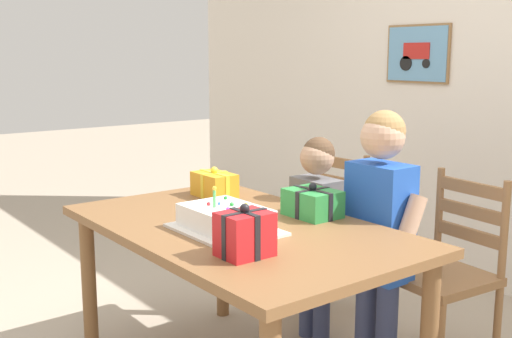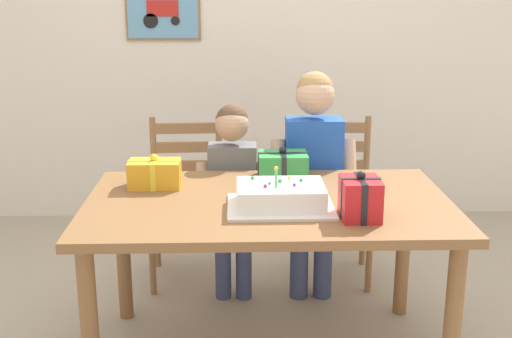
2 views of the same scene
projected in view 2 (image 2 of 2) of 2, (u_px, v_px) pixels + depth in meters
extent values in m
cube|color=silver|center=(255.00, 36.00, 4.62)|extent=(6.40, 0.08, 2.60)
cube|color=olive|center=(163.00, 11.00, 4.51)|extent=(0.51, 0.02, 0.39)
cube|color=#669EC6|center=(163.00, 11.00, 4.50)|extent=(0.48, 0.01, 0.36)
cube|color=red|center=(163.00, 8.00, 4.49)|extent=(0.22, 0.01, 0.11)
cylinder|color=black|center=(151.00, 21.00, 4.51)|extent=(0.10, 0.01, 0.10)
cylinder|color=black|center=(175.00, 21.00, 4.51)|extent=(0.06, 0.01, 0.06)
cube|color=brown|center=(268.00, 205.00, 2.85)|extent=(1.58, 0.95, 0.04)
cylinder|color=brown|center=(90.00, 332.00, 2.55)|extent=(0.07, 0.07, 0.71)
cylinder|color=brown|center=(452.00, 326.00, 2.60)|extent=(0.07, 0.07, 0.71)
cylinder|color=brown|center=(123.00, 252.00, 3.32)|extent=(0.07, 0.07, 0.71)
cylinder|color=brown|center=(403.00, 249.00, 3.36)|extent=(0.07, 0.07, 0.71)
cube|color=white|center=(280.00, 207.00, 2.75)|extent=(0.44, 0.34, 0.01)
cube|color=white|center=(281.00, 195.00, 2.74)|extent=(0.36, 0.26, 0.09)
cylinder|color=#56C666|center=(276.00, 179.00, 2.68)|extent=(0.01, 0.01, 0.07)
sphere|color=yellow|center=(276.00, 168.00, 2.67)|extent=(0.02, 0.02, 0.02)
sphere|color=yellow|center=(289.00, 178.00, 2.80)|extent=(0.02, 0.02, 0.02)
sphere|color=green|center=(301.00, 180.00, 2.77)|extent=(0.02, 0.02, 0.02)
sphere|color=green|center=(280.00, 181.00, 2.76)|extent=(0.02, 0.02, 0.02)
sphere|color=purple|center=(294.00, 185.00, 2.70)|extent=(0.02, 0.02, 0.02)
sphere|color=red|center=(265.00, 186.00, 2.68)|extent=(0.02, 0.02, 0.02)
sphere|color=green|center=(253.00, 178.00, 2.80)|extent=(0.02, 0.02, 0.02)
sphere|color=blue|center=(270.00, 183.00, 2.72)|extent=(0.01, 0.01, 0.01)
cube|color=#2D8E42|center=(283.00, 165.00, 3.17)|extent=(0.23, 0.18, 0.12)
cube|color=black|center=(283.00, 165.00, 3.17)|extent=(0.24, 0.02, 0.13)
cube|color=black|center=(283.00, 165.00, 3.17)|extent=(0.02, 0.19, 0.13)
sphere|color=black|center=(283.00, 150.00, 3.15)|extent=(0.04, 0.04, 0.04)
cube|color=red|center=(360.00, 198.00, 2.62)|extent=(0.15, 0.18, 0.16)
cube|color=black|center=(360.00, 198.00, 2.62)|extent=(0.16, 0.02, 0.17)
cube|color=black|center=(360.00, 198.00, 2.62)|extent=(0.02, 0.19, 0.17)
sphere|color=black|center=(361.00, 175.00, 2.59)|extent=(0.04, 0.04, 0.04)
cube|color=gold|center=(155.00, 174.00, 3.03)|extent=(0.23, 0.15, 0.12)
cube|color=yellow|center=(155.00, 174.00, 3.03)|extent=(0.24, 0.02, 0.13)
cube|color=yellow|center=(155.00, 174.00, 3.03)|extent=(0.02, 0.15, 0.13)
sphere|color=yellow|center=(154.00, 158.00, 3.00)|extent=(0.04, 0.04, 0.04)
cube|color=#996B42|center=(187.00, 205.00, 3.74)|extent=(0.44, 0.44, 0.04)
cylinder|color=#996B42|center=(222.00, 256.00, 3.63)|extent=(0.04, 0.04, 0.43)
cylinder|color=#996B42|center=(152.00, 258.00, 3.60)|extent=(0.04, 0.04, 0.43)
cylinder|color=#996B42|center=(220.00, 231.00, 4.00)|extent=(0.04, 0.04, 0.43)
cylinder|color=#996B42|center=(157.00, 233.00, 3.97)|extent=(0.04, 0.04, 0.43)
cylinder|color=#996B42|center=(219.00, 154.00, 3.87)|extent=(0.04, 0.04, 0.45)
cylinder|color=#996B42|center=(154.00, 155.00, 3.84)|extent=(0.04, 0.04, 0.45)
cube|color=#996B42|center=(187.00, 166.00, 3.87)|extent=(0.36, 0.04, 0.06)
cube|color=#996B42|center=(186.00, 147.00, 3.84)|extent=(0.36, 0.04, 0.06)
cube|color=#996B42|center=(186.00, 128.00, 3.81)|extent=(0.36, 0.04, 0.06)
cube|color=#996B42|center=(334.00, 203.00, 3.76)|extent=(0.46, 0.46, 0.04)
cylinder|color=#996B42|center=(369.00, 256.00, 3.63)|extent=(0.04, 0.04, 0.43)
cylinder|color=#996B42|center=(300.00, 254.00, 3.65)|extent=(0.04, 0.04, 0.43)
cylinder|color=#996B42|center=(363.00, 231.00, 3.99)|extent=(0.04, 0.04, 0.43)
cylinder|color=#996B42|center=(300.00, 229.00, 4.02)|extent=(0.04, 0.04, 0.43)
cylinder|color=#996B42|center=(367.00, 154.00, 3.86)|extent=(0.04, 0.04, 0.45)
cylinder|color=#996B42|center=(302.00, 153.00, 3.89)|extent=(0.04, 0.04, 0.45)
cube|color=#996B42|center=(334.00, 165.00, 3.90)|extent=(0.36, 0.06, 0.06)
cube|color=#996B42|center=(334.00, 146.00, 3.86)|extent=(0.36, 0.06, 0.06)
cube|color=#996B42|center=(335.00, 127.00, 3.83)|extent=(0.36, 0.06, 0.06)
cylinder|color=#38426B|center=(323.00, 257.00, 3.57)|extent=(0.10, 0.10, 0.46)
cylinder|color=#38426B|center=(299.00, 257.00, 3.57)|extent=(0.10, 0.10, 0.46)
cube|color=blue|center=(313.00, 169.00, 3.44)|extent=(0.29, 0.18, 0.53)
cylinder|color=tan|center=(349.00, 173.00, 3.41)|extent=(0.08, 0.22, 0.35)
cylinder|color=tan|center=(279.00, 174.00, 3.40)|extent=(0.08, 0.22, 0.35)
sphere|color=tan|center=(315.00, 95.00, 3.33)|extent=(0.20, 0.20, 0.20)
sphere|color=#A87F4C|center=(315.00, 90.00, 3.34)|extent=(0.19, 0.19, 0.19)
cylinder|color=#38426B|center=(244.00, 263.00, 3.57)|extent=(0.09, 0.09, 0.40)
cylinder|color=#38426B|center=(223.00, 263.00, 3.57)|extent=(0.09, 0.09, 0.40)
cube|color=slate|center=(233.00, 187.00, 3.45)|extent=(0.25, 0.16, 0.46)
cylinder|color=tan|center=(263.00, 192.00, 3.43)|extent=(0.07, 0.19, 0.31)
cylinder|color=tan|center=(202.00, 192.00, 3.43)|extent=(0.07, 0.19, 0.31)
sphere|color=tan|center=(232.00, 124.00, 3.36)|extent=(0.17, 0.17, 0.17)
sphere|color=brown|center=(232.00, 120.00, 3.37)|extent=(0.16, 0.16, 0.16)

